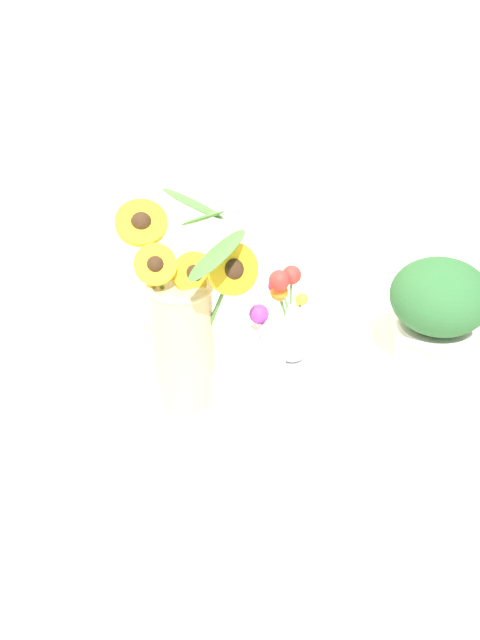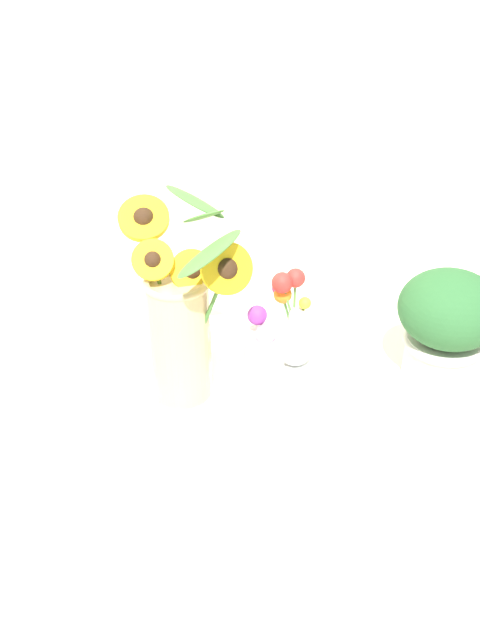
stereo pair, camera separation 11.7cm
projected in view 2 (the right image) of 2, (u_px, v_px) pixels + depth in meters
The scene contains 6 objects.
ground_plane at pixel (265, 417), 1.17m from camera, with size 6.00×6.00×0.00m, color silver.
serving_tray at pixel (240, 379), 1.25m from camera, with size 0.46×0.46×0.02m.
mason_jar_sunflowers at pixel (181, 322), 1.12m from camera, with size 0.23×0.26×0.38m.
vase_small_center at pixel (265, 353), 1.17m from camera, with size 0.07×0.07×0.18m.
vase_bulb_right at pixel (293, 326), 1.23m from camera, with size 0.09×0.08×0.21m.
potted_plant at pixel (447, 322), 1.21m from camera, with size 0.20×0.20×0.23m.
Camera 2 is at (-0.22, -0.86, 0.78)m, focal length 35.00 mm.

